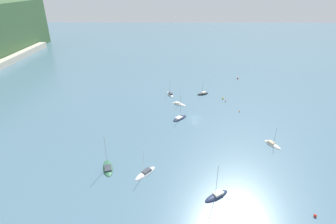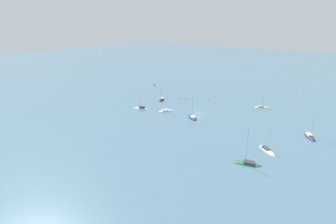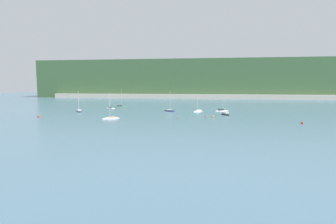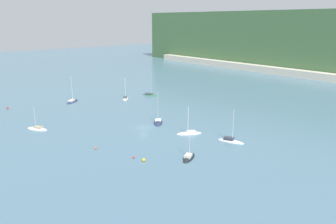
{
  "view_description": "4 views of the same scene",
  "coord_description": "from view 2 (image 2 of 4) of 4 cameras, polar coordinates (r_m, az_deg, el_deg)",
  "views": [
    {
      "loc": [
        -99.87,
        9.89,
        52.11
      ],
      "look_at": [
        1.36,
        11.77,
        2.04
      ],
      "focal_mm": 28.0,
      "sensor_mm": 36.0,
      "label": 1
    },
    {
      "loc": [
        -57.74,
        99.36,
        41.12
      ],
      "look_at": [
        7.86,
        13.2,
        2.7
      ],
      "focal_mm": 28.0,
      "sensor_mm": 36.0,
      "label": 2
    },
    {
      "loc": [
        17.5,
        -126.72,
        13.98
      ],
      "look_at": [
        0.63,
        -9.27,
        1.35
      ],
      "focal_mm": 28.0,
      "sensor_mm": 36.0,
      "label": 3
    },
    {
      "loc": [
        79.57,
        -58.65,
        32.95
      ],
      "look_at": [
        -3.58,
        13.5,
        1.89
      ],
      "focal_mm": 35.0,
      "sensor_mm": 36.0,
      "label": 4
    }
  ],
  "objects": [
    {
      "name": "sailboat_6",
      "position": [
        116.22,
        5.35,
        -1.24
      ],
      "size": [
        7.92,
        7.38,
        11.58
      ],
      "rotation": [
        0.0,
        0.0,
        5.57
      ],
      "color": "#232D4C",
      "rests_on": "ground_plane"
    },
    {
      "name": "sailboat_4",
      "position": [
        93.49,
        20.73,
        -7.88
      ],
      "size": [
        7.87,
        6.94,
        9.88
      ],
      "rotation": [
        0.0,
        0.0,
        2.47
      ],
      "color": "white",
      "rests_on": "ground_plane"
    },
    {
      "name": "mooring_buoy_2",
      "position": [
        144.87,
        2.79,
        3.18
      ],
      "size": [
        0.79,
        0.79,
        0.79
      ],
      "color": "yellow",
      "rests_on": "ground_plane"
    },
    {
      "name": "mooring_buoy_1",
      "position": [
        173.64,
        -2.94,
        5.95
      ],
      "size": [
        0.84,
        0.84,
        0.84
      ],
      "color": "red",
      "rests_on": "ground_plane"
    },
    {
      "name": "sailboat_0",
      "position": [
        123.93,
        -0.41,
        0.2
      ],
      "size": [
        5.8,
        7.54,
        9.17
      ],
      "rotation": [
        0.0,
        0.0,
        4.16
      ],
      "color": "white",
      "rests_on": "ground_plane"
    },
    {
      "name": "sailboat_7",
      "position": [
        137.14,
        19.7,
        0.94
      ],
      "size": [
        7.24,
        5.57,
        8.0
      ],
      "rotation": [
        0.0,
        0.0,
        3.68
      ],
      "color": "white",
      "rests_on": "ground_plane"
    },
    {
      "name": "mooring_buoy_0",
      "position": [
        143.79,
        4.0,
        2.98
      ],
      "size": [
        0.52,
        0.52,
        0.52
      ],
      "color": "red",
      "rests_on": "ground_plane"
    },
    {
      "name": "sailboat_1",
      "position": [
        128.37,
        -5.89,
        0.82
      ],
      "size": [
        7.76,
        4.47,
        9.88
      ],
      "rotation": [
        0.0,
        0.0,
        0.34
      ],
      "color": "white",
      "rests_on": "ground_plane"
    },
    {
      "name": "sailboat_5",
      "position": [
        83.87,
        16.78,
        -10.67
      ],
      "size": [
        9.22,
        5.45,
        12.07
      ],
      "rotation": [
        0.0,
        0.0,
        0.3
      ],
      "color": "#2D6647",
      "rests_on": "ground_plane"
    },
    {
      "name": "mooring_buoy_4",
      "position": [
        141.65,
        8.79,
        2.53
      ],
      "size": [
        0.52,
        0.52,
        0.52
      ],
      "color": "orange",
      "rests_on": "ground_plane"
    },
    {
      "name": "sailboat_2",
      "position": [
        141.02,
        -1.37,
        2.62
      ],
      "size": [
        4.84,
        6.7,
        8.47
      ],
      "rotation": [
        0.0,
        0.0,
        2.04
      ],
      "color": "black",
      "rests_on": "ground_plane"
    },
    {
      "name": "ground_plane",
      "position": [
        122.06,
        6.7,
        -0.29
      ],
      "size": [
        600.0,
        600.0,
        0.0
      ],
      "primitive_type": "plane",
      "color": "slate"
    },
    {
      "name": "sailboat_3",
      "position": [
        110.24,
        28.43,
        -4.81
      ],
      "size": [
        6.41,
        7.86,
        11.49
      ],
      "rotation": [
        0.0,
        0.0,
        2.17
      ],
      "color": "#232D4C",
      "rests_on": "ground_plane"
    }
  ]
}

